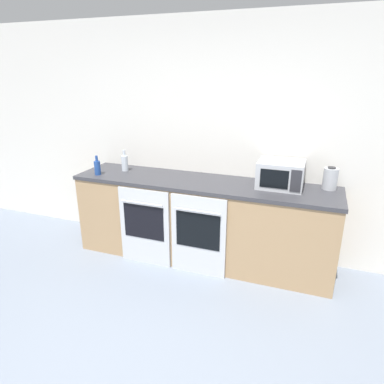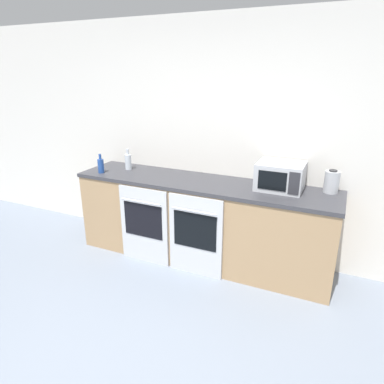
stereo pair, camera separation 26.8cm
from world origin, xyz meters
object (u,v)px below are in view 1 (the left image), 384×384
bottle_blue (97,167)px  kettle (330,179)px  microwave (281,174)px  bottle_clear (125,163)px  oven_right (198,236)px  oven_left (145,227)px

bottle_blue → kettle: bearing=8.7°
bottle_blue → microwave: bearing=8.0°
microwave → bottle_blue: microwave is taller
bottle_blue → bottle_clear: bottle_clear is taller
kettle → microwave: bearing=-168.2°
oven_right → kettle: 1.44m
oven_left → oven_right: same height
bottle_blue → kettle: size_ratio=0.98×
bottle_blue → bottle_clear: size_ratio=0.89×
bottle_clear → microwave: bearing=0.9°
oven_left → bottle_blue: 0.88m
oven_left → kettle: kettle is taller
microwave → bottle_clear: bearing=-179.1°
oven_right → microwave: (0.73, 0.43, 0.61)m
oven_right → oven_left: bearing=180.0°
microwave → bottle_blue: size_ratio=2.04×
microwave → kettle: (0.47, 0.10, -0.03)m
bottle_clear → kettle: size_ratio=1.10×
microwave → kettle: bearing=11.8°
kettle → bottle_blue: bearing=-171.3°
oven_left → oven_right: (0.62, 0.00, 0.00)m
bottle_blue → bottle_clear: 0.33m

